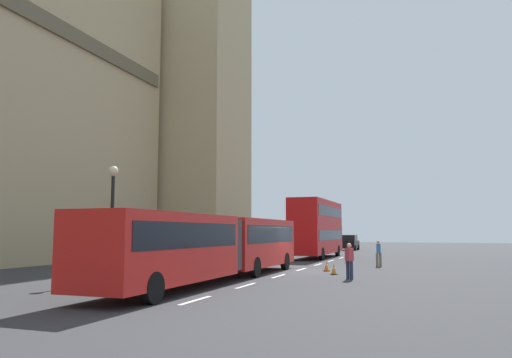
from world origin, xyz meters
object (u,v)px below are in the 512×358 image
(pedestrian_near_cones, at_px, (349,260))
(traffic_cone_middle, at_px, (326,266))
(double_decker_bus, at_px, (317,226))
(street_lamp, at_px, (112,214))
(articulated_bus, at_px, (216,242))
(traffic_cone_east, at_px, (347,259))
(traffic_cone_west, at_px, (334,269))
(sedan_lead, at_px, (350,243))
(pedestrian_by_kerb, at_px, (379,252))

(pedestrian_near_cones, bearing_deg, traffic_cone_middle, 24.40)
(double_decker_bus, relative_size, street_lamp, 2.08)
(articulated_bus, distance_m, traffic_cone_east, 15.06)
(articulated_bus, xyz_separation_m, double_decker_bus, (21.15, 0.00, 0.96))
(articulated_bus, relative_size, traffic_cone_middle, 30.70)
(articulated_bus, bearing_deg, double_decker_bus, 0.01)
(double_decker_bus, relative_size, traffic_cone_west, 18.94)
(traffic_cone_middle, relative_size, street_lamp, 0.11)
(street_lamp, bearing_deg, traffic_cone_west, -52.70)
(street_lamp, bearing_deg, traffic_cone_east, -26.62)
(sedan_lead, height_order, traffic_cone_east, sedan_lead)
(articulated_bus, xyz_separation_m, traffic_cone_east, (14.55, -3.63, -1.46))
(double_decker_bus, xyz_separation_m, pedestrian_near_cones, (-18.39, -5.63, -1.80))
(pedestrian_near_cones, height_order, pedestrian_by_kerb, same)
(double_decker_bus, distance_m, sedan_lead, 18.42)
(double_decker_bus, bearing_deg, pedestrian_by_kerb, -146.49)
(traffic_cone_middle, distance_m, pedestrian_by_kerb, 5.43)
(traffic_cone_west, xyz_separation_m, pedestrian_near_cones, (-2.36, -1.19, 0.63))
(double_decker_bus, height_order, traffic_cone_middle, double_decker_bus)
(traffic_cone_west, distance_m, pedestrian_near_cones, 2.72)
(pedestrian_near_cones, distance_m, pedestrian_by_kerb, 9.22)
(sedan_lead, height_order, traffic_cone_middle, sedan_lead)
(traffic_cone_west, height_order, traffic_cone_east, same)
(traffic_cone_middle, height_order, traffic_cone_east, same)
(street_lamp, distance_m, pedestrian_by_kerb, 17.41)
(sedan_lead, relative_size, pedestrian_by_kerb, 2.60)
(sedan_lead, distance_m, pedestrian_near_cones, 37.16)
(traffic_cone_middle, bearing_deg, traffic_cone_west, -158.38)
(traffic_cone_east, bearing_deg, street_lamp, 153.38)
(articulated_bus, distance_m, pedestrian_by_kerb, 13.45)
(articulated_bus, distance_m, street_lamp, 4.99)
(traffic_cone_west, relative_size, pedestrian_by_kerb, 0.34)
(double_decker_bus, relative_size, sedan_lead, 2.50)
(double_decker_bus, height_order, pedestrian_near_cones, double_decker_bus)
(double_decker_bus, bearing_deg, sedan_lead, 0.13)
(sedan_lead, height_order, street_lamp, street_lamp)
(traffic_cone_west, height_order, traffic_cone_middle, same)
(traffic_cone_west, bearing_deg, traffic_cone_east, 4.89)
(pedestrian_near_cones, relative_size, pedestrian_by_kerb, 1.00)
(double_decker_bus, xyz_separation_m, traffic_cone_west, (-16.03, -4.44, -2.43))
(sedan_lead, height_order, traffic_cone_west, sedan_lead)
(traffic_cone_middle, height_order, pedestrian_near_cones, pedestrian_near_cones)
(traffic_cone_east, bearing_deg, articulated_bus, 165.97)
(double_decker_bus, xyz_separation_m, traffic_cone_east, (-6.60, -3.64, -2.43))
(articulated_bus, height_order, pedestrian_near_cones, articulated_bus)
(sedan_lead, height_order, pedestrian_near_cones, sedan_lead)
(traffic_cone_middle, xyz_separation_m, traffic_cone_east, (7.38, -0.00, 0.00))
(sedan_lead, bearing_deg, traffic_cone_middle, -173.52)
(pedestrian_near_cones, bearing_deg, traffic_cone_east, 9.61)
(pedestrian_by_kerb, bearing_deg, double_decker_bus, 33.51)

